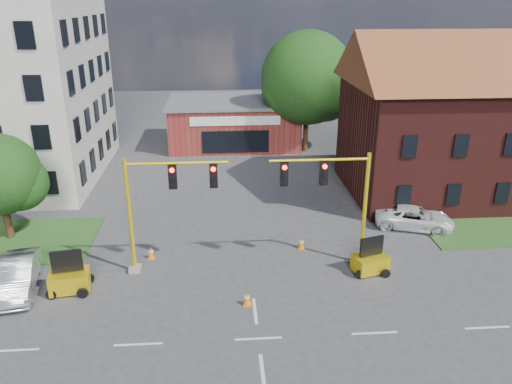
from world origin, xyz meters
TOP-DOWN VIEW (x-y plane):
  - ground at (0.00, 0.00)m, footprint 120.00×120.00m
  - brick_shop at (0.00, 29.98)m, footprint 12.40×8.40m
  - townhouse_row at (18.00, 16.00)m, footprint 21.00×11.00m
  - tree_large at (6.92, 27.08)m, footprint 8.69×8.28m
  - tree_nw_front at (-13.76, 10.58)m, footprint 4.93×4.70m
  - signal_mast_west at (-4.36, 6.00)m, footprint 5.30×0.60m
  - signal_mast_east at (4.36, 6.00)m, footprint 5.30×0.60m
  - trailer_west at (-8.85, 4.34)m, footprint 2.04×1.53m
  - trailer_east at (6.22, 5.01)m, footprint 1.96×1.57m
  - cone_a at (-0.34, 2.51)m, footprint 0.40×0.40m
  - cone_b at (-5.33, 7.33)m, footprint 0.40×0.40m
  - cone_c at (6.53, 5.86)m, footprint 0.40×0.40m
  - cone_d at (3.08, 7.85)m, footprint 0.40×0.40m
  - pickup_white at (10.50, 10.08)m, footprint 5.22×3.65m
  - sedan_silver_front at (-11.42, 4.63)m, footprint 2.52×4.98m

SIDE VIEW (x-z plane):
  - ground at x=0.00m, z-range 0.00..0.00m
  - cone_a at x=-0.34m, z-range -0.01..0.69m
  - cone_b at x=-5.33m, z-range -0.01..0.69m
  - cone_c at x=6.53m, z-range -0.01..0.69m
  - cone_d at x=3.08m, z-range -0.01..0.69m
  - trailer_east at x=6.22m, z-range -0.36..1.58m
  - trailer_west at x=-8.85m, z-range -0.40..1.72m
  - pickup_white at x=10.50m, z-range 0.00..1.32m
  - sedan_silver_front at x=-11.42m, z-range 0.00..1.56m
  - brick_shop at x=0.00m, z-range 0.01..4.31m
  - tree_nw_front at x=-13.76m, z-range 0.65..7.01m
  - signal_mast_west at x=-4.36m, z-range 0.82..7.02m
  - signal_mast_east at x=4.36m, z-range 0.82..7.02m
  - townhouse_row at x=18.00m, z-range 0.18..11.68m
  - tree_large at x=6.92m, z-range 1.00..11.85m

